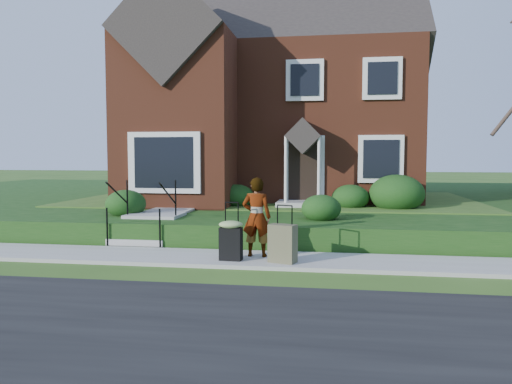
% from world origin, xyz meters
% --- Properties ---
extents(ground, '(120.00, 120.00, 0.00)m').
position_xyz_m(ground, '(0.00, 0.00, 0.00)').
color(ground, '#2D5119').
rests_on(ground, ground).
extents(street, '(60.00, 6.00, 0.01)m').
position_xyz_m(street, '(0.00, -5.00, 0.01)').
color(street, black).
rests_on(street, ground).
extents(sidewalk, '(60.00, 1.60, 0.08)m').
position_xyz_m(sidewalk, '(0.00, 0.00, 0.04)').
color(sidewalk, '#9E9B93').
rests_on(sidewalk, ground).
extents(terrace, '(44.00, 20.00, 0.60)m').
position_xyz_m(terrace, '(4.00, 10.90, 0.30)').
color(terrace, '#133A0F').
rests_on(terrace, ground).
extents(walkway, '(1.20, 6.00, 0.06)m').
position_xyz_m(walkway, '(-2.50, 5.00, 0.63)').
color(walkway, '#9E9B93').
rests_on(walkway, terrace).
extents(main_house, '(10.40, 10.20, 9.40)m').
position_xyz_m(main_house, '(-0.21, 9.61, 5.26)').
color(main_house, brown).
rests_on(main_house, terrace).
extents(front_steps, '(1.40, 2.02, 1.50)m').
position_xyz_m(front_steps, '(-2.50, 1.84, 0.47)').
color(front_steps, '#9E9B93').
rests_on(front_steps, ground).
extents(foundation_shrubs, '(9.72, 4.26, 1.16)m').
position_xyz_m(foundation_shrubs, '(0.45, 4.81, 1.08)').
color(foundation_shrubs, black).
rests_on(foundation_shrubs, terrace).
extents(woman, '(0.62, 0.41, 1.68)m').
position_xyz_m(woman, '(0.53, 0.14, 0.92)').
color(woman, '#999999').
rests_on(woman, sidewalk).
extents(suitcase_black, '(0.52, 0.44, 1.19)m').
position_xyz_m(suitcase_black, '(0.07, -0.32, 0.54)').
color(suitcase_black, black).
rests_on(suitcase_black, sidewalk).
extents(suitcase_olive, '(0.60, 0.45, 1.15)m').
position_xyz_m(suitcase_olive, '(1.14, -0.38, 0.46)').
color(suitcase_olive, brown).
rests_on(suitcase_olive, sidewalk).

